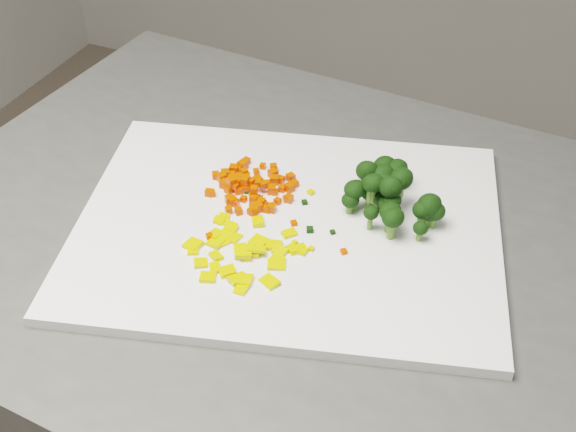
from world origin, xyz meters
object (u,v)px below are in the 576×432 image
at_px(cutting_board, 288,227).
at_px(broccoli_pile, 390,191).
at_px(pepper_pile, 247,245).
at_px(carrot_pile, 251,179).

bearing_deg(cutting_board, broccoli_pile, 33.20).
height_order(cutting_board, pepper_pile, pepper_pile).
bearing_deg(broccoli_pile, carrot_pile, -172.59).
xyz_separation_m(carrot_pile, pepper_pile, (0.04, -0.10, -0.01)).
xyz_separation_m(cutting_board, broccoli_pile, (0.10, 0.06, 0.03)).
height_order(carrot_pile, broccoli_pile, broccoli_pile).
bearing_deg(cutting_board, pepper_pile, -110.23).
bearing_deg(broccoli_pile, cutting_board, -146.80).
relative_size(pepper_pile, broccoli_pile, 0.97).
bearing_deg(carrot_pile, cutting_board, -32.97).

